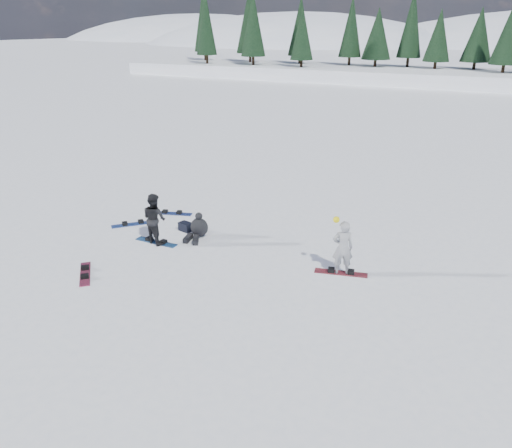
{
  "coord_description": "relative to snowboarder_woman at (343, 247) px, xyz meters",
  "views": [
    {
      "loc": [
        5.89,
        -11.03,
        6.62
      ],
      "look_at": [
        -0.38,
        1.23,
        1.1
      ],
      "focal_mm": 35.0,
      "sensor_mm": 36.0,
      "label": 1
    }
  ],
  "objects": [
    {
      "name": "ground",
      "position": [
        -2.27,
        -1.4,
        -0.82
      ],
      "size": [
        420.0,
        420.0,
        0.0
      ],
      "primitive_type": "plane",
      "color": "white",
      "rests_on": "ground"
    },
    {
      "name": "snowboard_woman",
      "position": [
        0.0,
        0.0,
        -0.8
      ],
      "size": [
        1.52,
        0.63,
        0.03
      ],
      "primitive_type": "cube",
      "rotation": [
        0.0,
        0.0,
        0.24
      ],
      "color": "maroon",
      "rests_on": "ground"
    },
    {
      "name": "snowboard_loose_c",
      "position": [
        -7.18,
        1.76,
        -0.8
      ],
      "size": [
        1.51,
        0.72,
        0.03
      ],
      "primitive_type": "cube",
      "rotation": [
        0.0,
        0.0,
        0.31
      ],
      "color": "navy",
      "rests_on": "ground"
    },
    {
      "name": "snowboarder_man",
      "position": [
        -6.06,
        -0.65,
        0.02
      ],
      "size": [
        0.95,
        0.82,
        1.67
      ],
      "primitive_type": "imported",
      "rotation": [
        0.0,
        0.0,
        2.89
      ],
      "color": "black",
      "rests_on": "ground"
    },
    {
      "name": "gear_bag",
      "position": [
        -5.77,
        0.62,
        -0.67
      ],
      "size": [
        0.5,
        0.39,
        0.3
      ],
      "primitive_type": "cube",
      "rotation": [
        0.0,
        0.0,
        -0.21
      ],
      "color": "black",
      "rests_on": "ground"
    },
    {
      "name": "snowboard_man",
      "position": [
        -6.06,
        -0.65,
        -0.8
      ],
      "size": [
        1.5,
        0.29,
        0.03
      ],
      "primitive_type": "cube",
      "rotation": [
        0.0,
        0.0,
        0.0
      ],
      "color": "#1A4F91",
      "rests_on": "ground"
    },
    {
      "name": "seated_rider",
      "position": [
        -5.07,
        0.36,
        -0.49
      ],
      "size": [
        0.76,
        1.1,
        0.86
      ],
      "rotation": [
        0.0,
        0.0,
        0.38
      ],
      "color": "black",
      "rests_on": "ground"
    },
    {
      "name": "snowboarder_woman",
      "position": [
        0.0,
        0.0,
        0.0
      ],
      "size": [
        0.7,
        0.6,
        1.75
      ],
      "rotation": [
        0.0,
        0.0,
        3.6
      ],
      "color": "#A2A3A8",
      "rests_on": "ground"
    },
    {
      "name": "snowboard_loose_b",
      "position": [
        -6.48,
        -3.38,
        -0.8
      ],
      "size": [
        1.24,
        1.28,
        0.03
      ],
      "primitive_type": "cube",
      "rotation": [
        0.0,
        0.0,
        -0.81
      ],
      "color": "maroon",
      "rests_on": "ground"
    },
    {
      "name": "snowboard_loose_a",
      "position": [
        -7.78,
        0.24,
        -0.8
      ],
      "size": [
        1.22,
        1.29,
        0.03
      ],
      "primitive_type": "cube",
      "rotation": [
        0.0,
        0.0,
        0.83
      ],
      "color": "#1D40A0",
      "rests_on": "ground"
    },
    {
      "name": "alpine_backdrop",
      "position": [
        -13.99,
        187.77,
        -14.79
      ],
      "size": [
        412.5,
        227.0,
        53.2
      ],
      "color": "white",
      "rests_on": "ground"
    }
  ]
}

